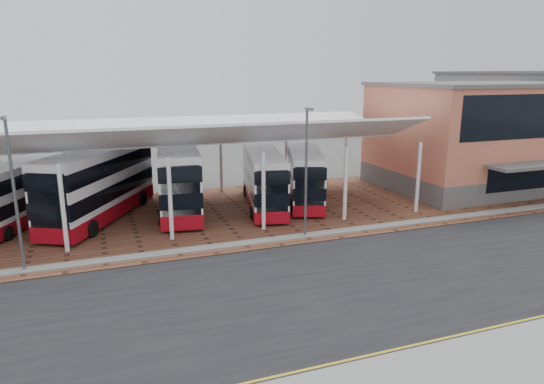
{
  "coord_description": "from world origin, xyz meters",
  "views": [
    {
      "loc": [
        -10.05,
        -20.26,
        10.08
      ],
      "look_at": [
        0.61,
        8.55,
        2.5
      ],
      "focal_mm": 32.0,
      "sensor_mm": 36.0,
      "label": 1
    }
  ],
  "objects_px": {
    "bus_1": "(18,194)",
    "bus_2": "(99,184)",
    "bus_3": "(178,177)",
    "bus_5": "(305,176)",
    "terminal": "(484,135)",
    "bus_4": "(264,180)"
  },
  "relations": [
    {
      "from": "bus_1",
      "to": "bus_3",
      "type": "bearing_deg",
      "value": 25.73
    },
    {
      "from": "bus_3",
      "to": "bus_5",
      "type": "height_order",
      "value": "bus_3"
    },
    {
      "from": "bus_2",
      "to": "bus_5",
      "type": "bearing_deg",
      "value": 26.69
    },
    {
      "from": "bus_1",
      "to": "bus_2",
      "type": "relative_size",
      "value": 0.86
    },
    {
      "from": "bus_2",
      "to": "bus_3",
      "type": "relative_size",
      "value": 0.97
    },
    {
      "from": "bus_4",
      "to": "bus_2",
      "type": "bearing_deg",
      "value": -171.86
    },
    {
      "from": "bus_1",
      "to": "bus_3",
      "type": "xyz_separation_m",
      "value": [
        10.73,
        0.04,
        0.36
      ]
    },
    {
      "from": "bus_2",
      "to": "bus_5",
      "type": "xyz_separation_m",
      "value": [
        15.35,
        -0.63,
        -0.39
      ]
    },
    {
      "from": "terminal",
      "to": "bus_1",
      "type": "xyz_separation_m",
      "value": [
        -38.11,
        1.25,
        -2.52
      ]
    },
    {
      "from": "bus_2",
      "to": "terminal",
      "type": "bearing_deg",
      "value": 27.74
    },
    {
      "from": "terminal",
      "to": "bus_1",
      "type": "height_order",
      "value": "terminal"
    },
    {
      "from": "terminal",
      "to": "bus_5",
      "type": "bearing_deg",
      "value": 179.61
    },
    {
      "from": "bus_1",
      "to": "bus_5",
      "type": "distance_m",
      "value": 20.54
    },
    {
      "from": "terminal",
      "to": "bus_1",
      "type": "bearing_deg",
      "value": 178.12
    },
    {
      "from": "terminal",
      "to": "bus_5",
      "type": "xyz_separation_m",
      "value": [
        -17.6,
        0.12,
        -2.52
      ]
    },
    {
      "from": "bus_2",
      "to": "bus_3",
      "type": "distance_m",
      "value": 5.6
    },
    {
      "from": "bus_3",
      "to": "bus_4",
      "type": "bearing_deg",
      "value": -5.94
    },
    {
      "from": "bus_1",
      "to": "bus_4",
      "type": "relative_size",
      "value": 0.96
    },
    {
      "from": "terminal",
      "to": "bus_3",
      "type": "height_order",
      "value": "terminal"
    },
    {
      "from": "terminal",
      "to": "bus_3",
      "type": "bearing_deg",
      "value": 177.3
    },
    {
      "from": "terminal",
      "to": "bus_5",
      "type": "distance_m",
      "value": 17.78
    },
    {
      "from": "bus_1",
      "to": "bus_2",
      "type": "xyz_separation_m",
      "value": [
        5.16,
        -0.5,
        0.38
      ]
    }
  ]
}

